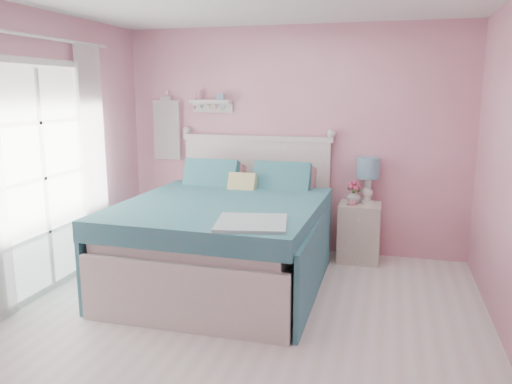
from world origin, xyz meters
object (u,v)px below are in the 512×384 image
at_px(nightstand, 359,232).
at_px(vase, 354,196).
at_px(bed, 227,238).
at_px(teacup, 352,202).
at_px(table_lamp, 368,171).

relative_size(nightstand, vase, 4.03).
distance_m(bed, vase, 1.52).
bearing_deg(bed, vase, 40.06).
bearing_deg(teacup, nightstand, 51.01).
bearing_deg(vase, table_lamp, 37.00).
height_order(table_lamp, teacup, table_lamp).
height_order(table_lamp, vase, table_lamp).
bearing_deg(table_lamp, teacup, -125.44).
distance_m(nightstand, table_lamp, 0.69).
bearing_deg(vase, teacup, -93.54).
height_order(nightstand, teacup, teacup).
relative_size(table_lamp, teacup, 5.36).
xyz_separation_m(bed, nightstand, (1.24, 0.93, -0.11)).
bearing_deg(nightstand, bed, -143.16).
xyz_separation_m(nightstand, table_lamp, (0.07, 0.11, 0.67)).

